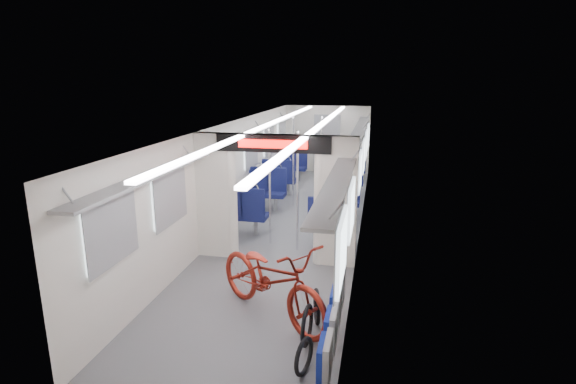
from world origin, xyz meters
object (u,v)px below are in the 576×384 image
object	(u,v)px
bike_hoop_b	(307,327)
seat_bay_far_right	(349,171)
seat_bay_far_left	(286,169)
bicycle	(272,279)
bike_hoop_c	(317,308)
stanchion_far_left	(293,162)
stanchion_far_right	(321,163)
bike_hoop_a	(304,358)
flip_bench	(334,317)
stanchion_near_left	(270,188)
stanchion_near_right	(297,192)
seat_bay_near_left	(256,197)
seat_bay_near_right	(336,206)

from	to	relation	value
bike_hoop_b	seat_bay_far_right	bearing A→B (deg)	90.47
seat_bay_far_left	bicycle	bearing A→B (deg)	-79.81
bike_hoop_b	bike_hoop_c	bearing A→B (deg)	84.90
stanchion_far_left	stanchion_far_right	distance (m)	0.70
bike_hoop_a	stanchion_far_left	size ratio (longest dim) A/B	0.20
flip_bench	bike_hoop_a	distance (m)	0.56
flip_bench	seat_bay_far_left	world-z (taller)	seat_bay_far_left
bike_hoop_a	seat_bay_far_left	bearing A→B (deg)	102.95
bike_hoop_a	stanchion_far_right	bearing A→B (deg)	95.95
seat_bay_far_right	stanchion_near_left	xyz separation A→B (m)	(-1.21, -4.85, 0.60)
bike_hoop_a	stanchion_near_right	xyz separation A→B (m)	(-0.75, 3.68, 0.95)
bike_hoop_b	bike_hoop_a	bearing A→B (deg)	-84.37
bike_hoop_b	seat_bay_far_left	xyz separation A→B (m)	(-1.94, 8.10, 0.32)
bike_hoop_c	seat_bay_near_left	xyz separation A→B (m)	(-1.99, 4.18, 0.35)
bike_hoop_a	seat_bay_near_left	size ratio (longest dim) A/B	0.20
seat_bay_near_left	stanchion_far_right	distance (m)	2.04
bike_hoop_a	seat_bay_near_right	bearing A→B (deg)	91.43
bike_hoop_a	seat_bay_near_left	bearing A→B (deg)	110.69
bicycle	seat_bay_far_left	xyz separation A→B (m)	(-1.35, 7.53, -0.02)
bike_hoop_c	stanchion_near_left	world-z (taller)	stanchion_near_left
bike_hoop_a	seat_bay_far_right	xyz separation A→B (m)	(-0.12, 8.77, 0.35)
bike_hoop_c	seat_bay_far_left	distance (m)	7.83
seat_bay_near_right	seat_bay_far_left	size ratio (longest dim) A/B	0.96
bike_hoop_c	stanchion_near_left	size ratio (longest dim) A/B	0.22
bicycle	stanchion_near_right	world-z (taller)	stanchion_near_right
stanchion_far_left	bicycle	bearing A→B (deg)	-82.23
bike_hoop_b	seat_bay_far_left	size ratio (longest dim) A/B	0.24
stanchion_near_right	stanchion_near_left	bearing A→B (deg)	158.11
bike_hoop_a	bike_hoop_c	distance (m)	1.10
stanchion_near_right	bicycle	bearing A→B (deg)	-87.56
stanchion_far_right	seat_bay_near_left	bearing A→B (deg)	-131.24
bike_hoop_a	stanchion_far_left	world-z (taller)	stanchion_far_left
bike_hoop_b	flip_bench	bearing A→B (deg)	-38.42
stanchion_near_right	stanchion_far_left	world-z (taller)	same
bicycle	stanchion_far_left	size ratio (longest dim) A/B	0.95
bicycle	stanchion_near_right	xyz separation A→B (m)	(-0.11, 2.54, 0.57)
bike_hoop_a	stanchion_near_right	size ratio (longest dim) A/B	0.20
bike_hoop_b	seat_bay_near_right	bearing A→B (deg)	90.88
bike_hoop_c	seat_bay_near_left	distance (m)	4.64
flip_bench	seat_bay_near_right	world-z (taller)	seat_bay_near_right
stanchion_far_left	stanchion_far_right	bearing A→B (deg)	9.57
flip_bench	stanchion_near_left	world-z (taller)	stanchion_near_left
stanchion_far_left	flip_bench	bearing A→B (deg)	-75.13
bike_hoop_b	bike_hoop_c	xyz separation A→B (m)	(0.05, 0.53, -0.02)
stanchion_near_right	flip_bench	bearing A→B (deg)	-72.91
bike_hoop_a	seat_bay_near_left	xyz separation A→B (m)	(-1.99, 5.28, 0.37)
flip_bench	stanchion_far_left	xyz separation A→B (m)	(-1.68, 6.35, 0.57)
bicycle	flip_bench	xyz separation A→B (m)	(0.94, -0.85, 0.00)
bike_hoop_c	stanchion_near_right	distance (m)	2.84
seat_bay_near_left	seat_bay_far_right	size ratio (longest dim) A/B	1.08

